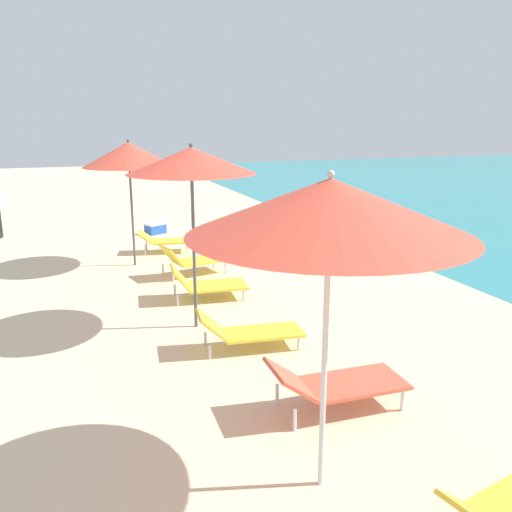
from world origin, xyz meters
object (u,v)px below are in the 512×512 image
(lounger_farthest_inland, at_px, (193,259))
(umbrella_third, at_px, (191,161))
(lounger_third_shoreside, at_px, (206,283))
(umbrella_second, at_px, (330,207))
(umbrella_farthest, at_px, (129,155))
(cooler_box, at_px, (155,228))
(lounger_third_inland, at_px, (248,330))
(lounger_farthest_shoreside, at_px, (164,240))
(lounger_second_shoreside, at_px, (335,383))

(lounger_farthest_inland, bearing_deg, umbrella_third, -114.99)
(umbrella_third, relative_size, lounger_third_shoreside, 2.00)
(umbrella_third, distance_m, lounger_farthest_inland, 3.69)
(umbrella_second, xyz_separation_m, umbrella_third, (-0.17, 4.02, 0.09))
(umbrella_third, bearing_deg, umbrella_farthest, 96.19)
(lounger_third_shoreside, relative_size, lounger_farthest_inland, 0.96)
(lounger_third_shoreside, distance_m, cooler_box, 6.03)
(umbrella_third, height_order, cooler_box, umbrella_third)
(umbrella_third, bearing_deg, lounger_third_inland, -64.66)
(umbrella_second, relative_size, umbrella_farthest, 1.00)
(lounger_third_inland, height_order, umbrella_farthest, umbrella_farthest)
(umbrella_second, height_order, lounger_farthest_shoreside, umbrella_second)
(umbrella_second, distance_m, lounger_third_inland, 3.72)
(lounger_third_inland, relative_size, lounger_farthest_shoreside, 1.14)
(umbrella_second, relative_size, cooler_box, 4.27)
(umbrella_second, bearing_deg, lounger_third_inland, 83.67)
(umbrella_second, distance_m, lounger_second_shoreside, 2.53)
(lounger_second_shoreside, distance_m, umbrella_third, 3.80)
(umbrella_farthest, height_order, lounger_farthest_inland, umbrella_farthest)
(lounger_farthest_inland, bearing_deg, umbrella_farthest, 118.73)
(umbrella_third, bearing_deg, lounger_farthest_inland, 77.88)
(umbrella_second, bearing_deg, cooler_box, 88.09)
(lounger_third_shoreside, relative_size, lounger_farthest_shoreside, 1.04)
(umbrella_third, xyz_separation_m, umbrella_farthest, (-0.44, 4.05, -0.13))
(lounger_second_shoreside, height_order, lounger_farthest_shoreside, lounger_second_shoreside)
(umbrella_farthest, bearing_deg, lounger_farthest_inland, -48.41)
(lounger_third_shoreside, xyz_separation_m, cooler_box, (0.05, 6.03, -0.13))
(lounger_second_shoreside, height_order, lounger_third_shoreside, lounger_third_shoreside)
(lounger_farthest_inland, bearing_deg, lounger_third_shoreside, -107.13)
(lounger_third_inland, relative_size, lounger_farthest_inland, 1.05)
(lounger_farthest_shoreside, distance_m, lounger_farthest_inland, 2.17)
(umbrella_third, distance_m, lounger_farthest_shoreside, 5.53)
(umbrella_farthest, xyz_separation_m, lounger_farthest_shoreside, (0.84, 0.97, -2.14))
(lounger_second_shoreside, bearing_deg, umbrella_second, -121.54)
(umbrella_third, distance_m, lounger_third_inland, 2.59)
(cooler_box, bearing_deg, umbrella_third, -94.31)
(lounger_second_shoreside, relative_size, lounger_farthest_inland, 1.07)
(cooler_box, bearing_deg, umbrella_farthest, -106.91)
(lounger_third_inland, bearing_deg, umbrella_second, -89.81)
(umbrella_second, xyz_separation_m, lounger_second_shoreside, (0.72, 1.09, -2.17))
(lounger_third_inland, height_order, lounger_farthest_shoreside, lounger_third_inland)
(lounger_farthest_shoreside, bearing_deg, umbrella_farthest, -119.70)
(lounger_second_shoreside, xyz_separation_m, lounger_farthest_shoreside, (-0.49, 7.95, -0.02))
(umbrella_third, distance_m, lounger_third_shoreside, 2.66)
(umbrella_farthest, relative_size, cooler_box, 4.25)
(cooler_box, bearing_deg, lounger_farthest_inland, -89.17)
(lounger_third_shoreside, height_order, lounger_third_inland, lounger_third_shoreside)
(umbrella_second, xyz_separation_m, umbrella_farthest, (-0.61, 8.07, -0.05))
(lounger_second_shoreside, xyz_separation_m, umbrella_farthest, (-1.33, 6.98, 2.12))
(umbrella_farthest, bearing_deg, lounger_third_inland, -79.57)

